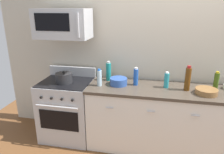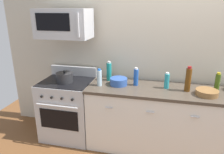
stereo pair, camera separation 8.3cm
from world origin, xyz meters
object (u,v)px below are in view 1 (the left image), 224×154
at_px(bottle_dish_soap, 167,80).
at_px(bottle_soda_blue, 136,77).
at_px(bowl_wooden_salad, 206,91).
at_px(bottle_sparkling_teal, 109,71).
at_px(stockpot, 64,78).
at_px(bottle_olive_oil, 216,81).
at_px(bowl_blue_mixing, 119,81).
at_px(bottle_water_clear, 99,78).
at_px(range_oven, 68,109).
at_px(microwave, 63,24).
at_px(bottle_wine_amber, 188,79).

relative_size(bottle_dish_soap, bottle_soda_blue, 0.88).
bearing_deg(bottle_dish_soap, bowl_wooden_salad, -14.97).
xyz_separation_m(bottle_sparkling_teal, stockpot, (-0.61, -0.23, -0.06)).
distance_m(bottle_dish_soap, bottle_olive_oil, 0.64).
height_order(bottle_dish_soap, bowl_blue_mixing, bottle_dish_soap).
distance_m(bottle_water_clear, bottle_sparkling_teal, 0.26).
height_order(range_oven, microwave, microwave).
bearing_deg(microwave, range_oven, -90.29).
bearing_deg(bottle_water_clear, bottle_sparkling_teal, 73.00).
xyz_separation_m(range_oven, bowl_wooden_salad, (1.93, -0.09, 0.49)).
distance_m(range_oven, microwave, 1.28).
bearing_deg(range_oven, microwave, 89.71).
bearing_deg(stockpot, bowl_wooden_salad, -1.06).
bearing_deg(stockpot, bottle_dish_soap, 3.76).
xyz_separation_m(bowl_wooden_salad, bowl_blue_mixing, (-1.14, 0.11, 0.01)).
height_order(microwave, bottle_wine_amber, microwave).
height_order(bottle_water_clear, bottle_olive_oil, bottle_olive_oil).
bearing_deg(stockpot, bottle_olive_oil, 4.23).
distance_m(range_oven, bottle_wine_amber, 1.81).
height_order(range_oven, bottle_wine_amber, bottle_wine_amber).
distance_m(bottle_wine_amber, bottle_soda_blue, 0.68).
distance_m(microwave, bottle_water_clear, 0.90).
bearing_deg(bottle_olive_oil, bottle_water_clear, -173.76).
bearing_deg(bowl_wooden_salad, bottle_olive_oil, 51.58).
bearing_deg(range_oven, bowl_wooden_salad, -2.64).
height_order(bottle_olive_oil, bowl_blue_mixing, bottle_olive_oil).
bearing_deg(bottle_sparkling_teal, bottle_wine_amber, -9.65).
relative_size(range_oven, bowl_blue_mixing, 4.35).
relative_size(microwave, bowl_wooden_salad, 2.74).
relative_size(bottle_soda_blue, bowl_blue_mixing, 1.04).
height_order(bowl_wooden_salad, bowl_blue_mixing, bowl_blue_mixing).
bearing_deg(bottle_dish_soap, bowl_blue_mixing, -178.16).
distance_m(microwave, bowl_wooden_salad, 2.09).
bearing_deg(bowl_blue_mixing, bottle_sparkling_teal, 138.13).
bearing_deg(range_oven, stockpot, -90.00).
xyz_separation_m(bottle_sparkling_teal, bowl_wooden_salad, (1.32, -0.27, -0.10)).
height_order(bottle_wine_amber, bottle_sparkling_teal, bottle_wine_amber).
distance_m(microwave, bottle_soda_blue, 1.25).
relative_size(bottle_dish_soap, bowl_wooden_salad, 0.82).
bearing_deg(range_oven, bottle_olive_oil, 2.77).
bearing_deg(bowl_wooden_salad, bottle_water_clear, 179.17).
xyz_separation_m(bottle_olive_oil, stockpot, (-2.08, -0.15, -0.04)).
relative_size(microwave, bottle_wine_amber, 2.22).
distance_m(bottle_water_clear, stockpot, 0.54).
bearing_deg(bottle_sparkling_teal, stockpot, -158.98).
height_order(bottle_olive_oil, stockpot, bottle_olive_oil).
bearing_deg(stockpot, range_oven, 90.00).
distance_m(range_oven, bottle_sparkling_teal, 0.87).
height_order(microwave, bowl_blue_mixing, microwave).
bearing_deg(bottle_olive_oil, bottle_wine_amber, -164.24).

